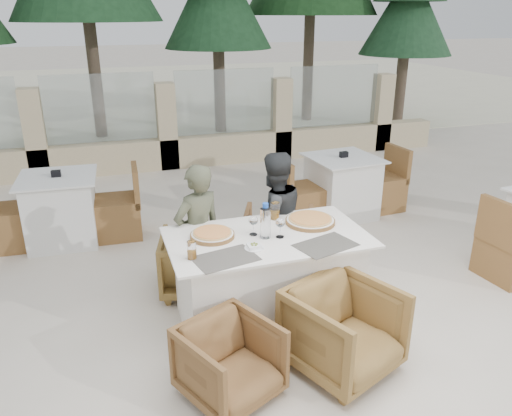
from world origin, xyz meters
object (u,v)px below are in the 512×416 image
object	(u,v)px
bg_table_b	(342,187)
armchair_far_left	(195,262)
bg_table_a	(62,209)
water_bottle	(265,220)
beer_glass_left	(192,250)
pizza_right	(310,220)
armchair_far_right	(278,242)
wine_glass_near	(280,227)
beer_glass_right	(275,211)
armchair_near_left	(230,362)
olive_dish	(254,246)
armchair_near_right	(343,330)
diner_right	(273,220)
wine_glass_centre	(253,224)
diner_left	(198,235)
dining_table	(267,278)
pizza_left	(212,235)

from	to	relation	value
bg_table_b	armchair_far_left	bearing A→B (deg)	-154.23
armchair_far_left	bg_table_a	xyz separation A→B (m)	(-1.20, 1.52, 0.10)
water_bottle	beer_glass_left	distance (m)	0.66
pizza_right	armchair_far_right	distance (m)	0.79
water_bottle	armchair_far_left	distance (m)	1.02
wine_glass_near	armchair_far_left	bearing A→B (deg)	128.61
beer_glass_right	armchair_near_left	distance (m)	1.44
wine_glass_near	olive_dish	bearing A→B (deg)	-153.08
armchair_near_left	armchair_near_right	world-z (taller)	armchair_near_right
beer_glass_right	bg_table_b	xyz separation A→B (m)	(1.49, 1.60, -0.46)
wine_glass_near	pizza_right	bearing A→B (deg)	28.97
armchair_near_left	armchair_near_right	size ratio (longest dim) A/B	0.83
armchair_far_right	diner_right	world-z (taller)	diner_right
wine_glass_centre	armchair_far_left	distance (m)	0.91
armchair_far_left	diner_left	distance (m)	0.40
wine_glass_centre	armchair_near_left	distance (m)	1.12
wine_glass_centre	olive_dish	distance (m)	0.26
olive_dish	diner_left	xyz separation A→B (m)	(-0.30, 0.65, -0.15)
beer_glass_left	diner_right	xyz separation A→B (m)	(0.91, 0.77, -0.19)
water_bottle	diner_left	distance (m)	0.71
wine_glass_near	diner_left	world-z (taller)	diner_left
pizza_right	wine_glass_near	bearing A→B (deg)	-151.03
beer_glass_left	dining_table	bearing A→B (deg)	16.91
olive_dish	armchair_near_right	world-z (taller)	olive_dish
beer_glass_right	armchair_near_right	distance (m)	1.21
pizza_left	beer_glass_left	distance (m)	0.39
bg_table_b	armchair_near_right	bearing A→B (deg)	-121.46
diner_right	bg_table_b	world-z (taller)	diner_right
beer_glass_right	armchair_far_left	bearing A→B (deg)	152.51
wine_glass_centre	beer_glass_right	bearing A→B (deg)	42.51
armchair_far_left	diner_left	xyz separation A→B (m)	(0.01, -0.19, 0.35)
armchair_far_left	beer_glass_left	bearing A→B (deg)	92.96
pizza_left	pizza_right	size ratio (longest dim) A/B	0.84
wine_glass_near	olive_dish	xyz separation A→B (m)	(-0.26, -0.13, -0.07)
pizza_right	olive_dish	xyz separation A→B (m)	(-0.60, -0.32, -0.01)
pizza_right	diner_right	xyz separation A→B (m)	(-0.17, 0.43, -0.15)
armchair_far_right	diner_left	bearing A→B (deg)	42.03
armchair_far_left	armchair_near_left	size ratio (longest dim) A/B	1.06
dining_table	pizza_right	xyz separation A→B (m)	(0.43, 0.14, 0.41)
diner_left	bg_table_b	xyz separation A→B (m)	(2.13, 1.44, -0.25)
wine_glass_near	armchair_near_left	xyz separation A→B (m)	(-0.62, -0.74, -0.59)
armchair_far_left	dining_table	bearing A→B (deg)	140.41
pizza_right	armchair_far_right	xyz separation A→B (m)	(-0.05, 0.62, -0.48)
water_bottle	bg_table_b	distance (m)	2.62
wine_glass_near	armchair_near_right	distance (m)	0.92
dining_table	pizza_right	size ratio (longest dim) A/B	3.80
dining_table	olive_dish	bearing A→B (deg)	-133.52
armchair_far_left	armchair_far_right	size ratio (longest dim) A/B	0.90
armchair_far_left	bg_table_a	bearing A→B (deg)	-37.34
diner_right	armchair_near_right	bearing A→B (deg)	79.58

